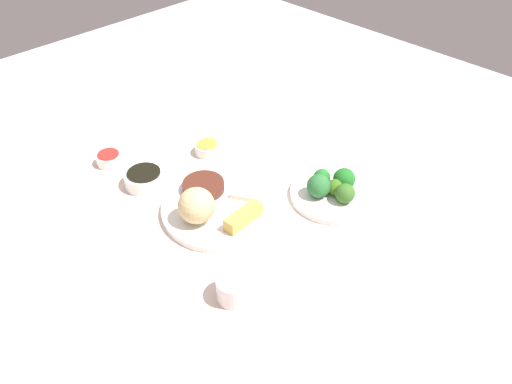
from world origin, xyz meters
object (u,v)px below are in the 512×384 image
main_plate (224,208)px  broccoli_plate (335,194)px  sauce_ramekin_hot_mustard (208,149)px  teacup (234,288)px  sauce_ramekin_sweet_and_sour (109,159)px  soy_sauce_bowl (145,179)px

main_plate → broccoli_plate: 0.26m
main_plate → sauce_ramekin_hot_mustard: sauce_ramekin_hot_mustard is taller
teacup → main_plate: bearing=52.4°
main_plate → broccoli_plate: bearing=-34.1°
main_plate → broccoli_plate: (0.21, -0.14, -0.00)m
sauce_ramekin_hot_mustard → teacup: 0.48m
broccoli_plate → sauce_ramekin_sweet_and_sour: size_ratio=3.22×
broccoli_plate → soy_sauce_bowl: 0.45m
sauce_ramekin_sweet_and_sour → teacup: (-0.07, -0.53, 0.01)m
broccoli_plate → sauce_ramekin_sweet_and_sour: 0.56m
broccoli_plate → soy_sauce_bowl: bearing=129.1°
broccoli_plate → sauce_ramekin_hot_mustard: sauce_ramekin_hot_mustard is taller
main_plate → soy_sauce_bowl: (-0.07, 0.20, 0.01)m
sauce_ramekin_sweet_and_sour → main_plate: bearing=-76.3°
soy_sauce_bowl → sauce_ramekin_sweet_and_sour: size_ratio=1.50×
sauce_ramekin_sweet_and_sour → sauce_ramekin_hot_mustard: bearing=-34.2°
sauce_ramekin_hot_mustard → main_plate: bearing=-121.9°
main_plate → teacup: teacup is taller
main_plate → sauce_ramekin_hot_mustard: size_ratio=4.34×
broccoli_plate → teacup: teacup is taller
broccoli_plate → soy_sauce_bowl: size_ratio=2.15×
soy_sauce_bowl → main_plate: bearing=-71.3°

